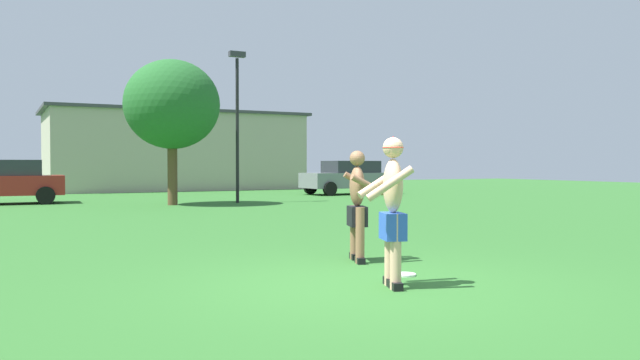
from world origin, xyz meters
name	(u,v)px	position (x,y,z in m)	size (l,w,h in m)	color
ground_plane	(367,285)	(0.00, 0.00, 0.00)	(80.00, 80.00, 0.00)	#2D6628
player_near	(358,203)	(0.83, 1.60, 0.86)	(0.69, 0.65, 1.63)	black
player_in_blue	(392,204)	(0.19, -0.24, 0.97)	(0.70, 0.69, 1.75)	black
frisbee	(405,275)	(0.77, 0.32, 0.01)	(0.28, 0.28, 0.03)	white
car_gray_near_post	(348,177)	(10.88, 19.24, 0.82)	(4.38, 2.19, 1.58)	slate
car_red_far_end	(0,181)	(-3.80, 18.63, 0.82)	(4.36, 2.15, 1.58)	maroon
lamp_post	(237,110)	(3.96, 15.43, 3.42)	(0.60, 0.24, 5.55)	black
outbuilding_behind_lot	(174,151)	(5.08, 29.03, 2.18)	(14.02, 7.11, 4.35)	#B2A893
tree_left_field	(172,105)	(1.54, 15.35, 3.49)	(3.30, 3.30, 5.06)	brown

